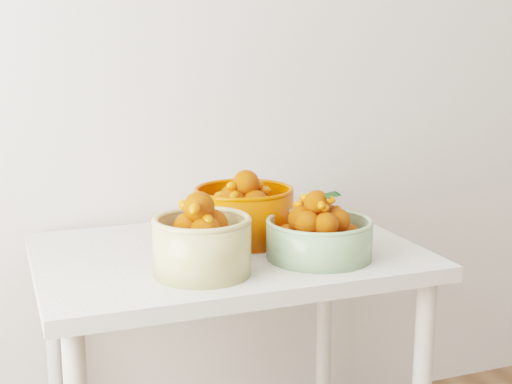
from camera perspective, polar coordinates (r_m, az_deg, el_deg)
table at (r=1.95m, az=-2.32°, el=-7.28°), size 1.00×0.70×0.75m
bowl_cream at (r=1.70m, az=-4.34°, el=-4.09°), size 0.30×0.30×0.20m
bowl_green at (r=1.83m, az=5.07°, el=-3.41°), size 0.33×0.33×0.18m
bowl_orange at (r=1.98m, az=-0.98°, el=-1.63°), size 0.34×0.34×0.20m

